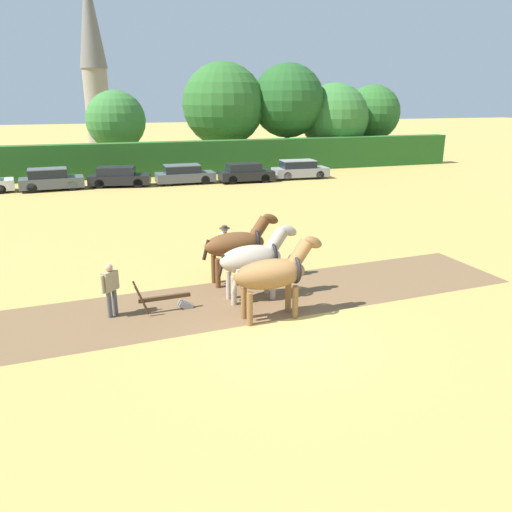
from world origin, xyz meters
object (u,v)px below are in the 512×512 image
Objects in this scene: draft_horse_lead_left at (274,273)px; parked_car_center_left at (51,180)px; draft_horse_trail_left at (238,244)px; draft_horse_lead_right at (254,259)px; tree_left at (116,121)px; plow at (169,301)px; tree_center at (288,101)px; farmer_at_plow at (111,286)px; tree_right at (372,113)px; farmer_beside_team at (225,243)px; parked_car_right at (245,173)px; tree_center_left at (223,105)px; church_spire at (93,55)px; parked_car_center at (119,177)px; tree_center_right at (334,118)px; parked_car_far_right at (300,170)px; parked_car_center_right at (184,174)px.

parked_car_center_left is (-7.62, 24.73, -0.65)m from draft_horse_lead_left.
draft_horse_lead_right is at bearing -90.02° from draft_horse_trail_left.
draft_horse_lead_right is 24.34m from parked_car_center_left.
plow is (-0.38, -32.36, -3.94)m from tree_left.
tree_center is at bearing 63.96° from draft_horse_lead_right.
plow is 1.09× the size of farmer_at_plow.
tree_center is at bearing 108.60° from farmer_at_plow.
tree_right is at bearing 97.96° from farmer_at_plow.
farmer_beside_team is (2.64, 3.40, 0.63)m from plow.
plow is at bearing 43.98° from farmer_at_plow.
parked_car_right is (-16.62, -10.17, -3.94)m from tree_right.
tree_center is at bearing 62.72° from draft_horse_trail_left.
tree_center_left is at bearing 118.14° from farmer_at_plow.
church_spire is 4.63× the size of parked_car_center.
farmer_beside_team is (-0.21, 4.85, -0.43)m from draft_horse_lead_left.
tree_center_left is at bearing 69.70° from plow.
parked_car_center is (-2.84, 21.68, -0.70)m from draft_horse_trail_left.
parked_car_center is at bearing 93.88° from draft_horse_lead_left.
tree_center_right is 2.61× the size of draft_horse_lead_left.
parked_car_center is (-10.17, -8.76, -4.85)m from tree_center_left.
parked_car_far_right is at bearing 59.15° from draft_horse_trail_left.
farmer_beside_team is (-7.38, -28.77, -4.59)m from tree_center_left.
tree_left is 1.53× the size of parked_car_far_right.
draft_horse_lead_left is 25.04m from parked_car_center.
tree_right is (15.78, 0.43, -0.91)m from tree_center_left.
tree_center_right is 26.95m from parked_car_center_left.
tree_center_left reaches higher than plow.
parked_car_center is at bearing -2.25° from parked_car_center_left.
parked_car_far_right is at bearing -65.21° from church_spire.
tree_center_left is 2.16× the size of parked_car_center_left.
tree_center is 2.14× the size of parked_car_center_left.
draft_horse_trail_left is at bearing -106.23° from parked_car_right.
tree_left is 10.79m from parked_car_center_right.
tree_center is 1.23× the size of tree_center_right.
parked_car_center is at bearing -159.96° from tree_center_right.
church_spire is at bearing 90.67° from draft_horse_trail_left.
tree_center_right is 4.61× the size of farmer_at_plow.
tree_left is at bearing 96.87° from parked_car_center.
parked_car_center_left is (-7.54, 23.14, -0.62)m from draft_horse_lead_right.
tree_center_right is 2.74× the size of draft_horse_lead_right.
draft_horse_lead_right is at bearing 90.04° from draft_horse_lead_left.
draft_horse_lead_right is 0.97× the size of draft_horse_trail_left.
farmer_at_plow is at bearing -86.20° from parked_car_center_left.
draft_horse_trail_left is (3.37, -52.28, -9.71)m from church_spire.
parked_car_center_right is 9.19m from parked_car_far_right.
draft_horse_trail_left is at bearing -114.27° from tree_center.
draft_horse_lead_left is at bearing -87.31° from farmer_beside_team.
plow is at bearing 180.00° from draft_horse_lead_right.
parked_car_center_right is (5.27, -30.93, -10.42)m from church_spire.
parked_car_center_left is at bearing -97.58° from church_spire.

